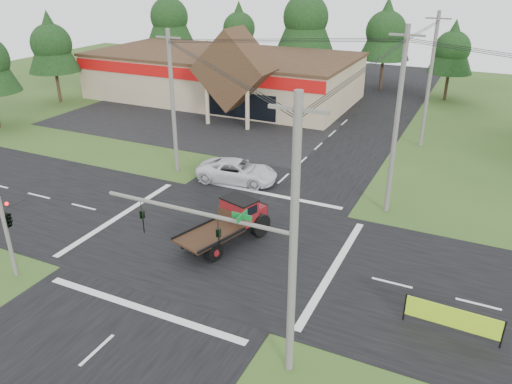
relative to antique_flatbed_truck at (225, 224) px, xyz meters
The scene contains 20 objects.
ground 1.37m from the antique_flatbed_truck, behind, with size 120.00×120.00×0.00m, color #2D4B1B.
road_ns 1.36m from the antique_flatbed_truck, behind, with size 12.00×120.00×0.02m, color black.
road_ew 1.35m from the antique_flatbed_truck, behind, with size 120.00×12.00×0.02m, color black.
parking_apron 24.06m from the antique_flatbed_truck, 127.46° to the left, with size 28.00×14.00×0.02m, color black.
cvs_building 33.88m from the antique_flatbed_truck, 118.83° to the left, with size 30.40×18.20×9.19m.
traffic_signal_mast 9.62m from the antique_flatbed_truck, 54.97° to the right, with size 8.12×0.24×7.00m.
traffic_signal_corner 11.12m from the antique_flatbed_truck, 138.23° to the right, with size 0.53×2.48×4.40m.
utility_pole_nr 11.05m from the antique_flatbed_truck, 47.15° to the right, with size 2.00×0.30×11.00m.
utility_pole_nw 12.52m from the antique_flatbed_truck, 136.85° to the left, with size 2.00×0.30×10.50m.
utility_pole_ne 11.90m from the antique_flatbed_truck, 47.55° to the left, with size 2.00×0.30×11.50m.
utility_pole_n 23.71m from the antique_flatbed_truck, 71.50° to the left, with size 2.00×0.30×11.20m.
tree_row_a 50.89m from the antique_flatbed_truck, 127.38° to the left, with size 6.72×6.72×12.12m.
tree_row_b 47.17m from the antique_flatbed_truck, 116.10° to the left, with size 5.60×5.60×10.10m.
tree_row_c 43.08m from the antique_flatbed_truck, 104.49° to the left, with size 7.28×7.28×13.13m.
tree_row_d 42.53m from the antique_flatbed_truck, 90.84° to the left, with size 6.16×6.16×11.11m.
tree_row_e 41.03m from the antique_flatbed_truck, 79.56° to the left, with size 5.04×5.04×9.09m.
tree_side_w 38.69m from the antique_flatbed_truck, 148.39° to the left, with size 5.60×5.60×10.10m.
antique_flatbed_truck is the anchor object (origin of this frame).
roadside_banner 12.66m from the antique_flatbed_truck, 11.89° to the right, with size 4.05×0.12×1.38m, color #A5DA1D, non-canonical shape.
white_pickup 8.91m from the antique_flatbed_truck, 112.90° to the left, with size 2.67×5.80×1.61m, color silver.
Camera 1 is at (12.75, -21.60, 14.45)m, focal length 35.00 mm.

